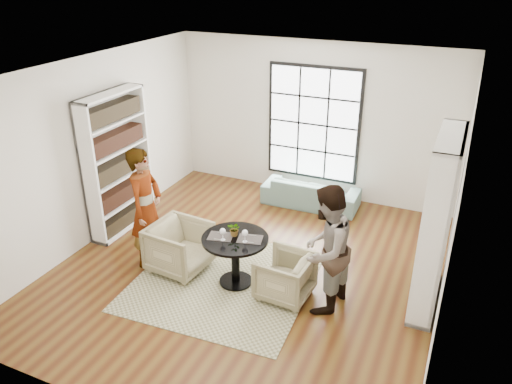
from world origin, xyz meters
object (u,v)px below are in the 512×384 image
at_px(armchair_right, 285,276).
at_px(person_left, 146,208).
at_px(wine_glass_right, 245,233).
at_px(pedestal_table, 235,250).
at_px(sofa, 311,192).
at_px(person_right, 325,250).
at_px(wine_glass_left, 223,232).
at_px(flower_centerpiece, 235,229).
at_px(armchair_left, 180,247).

distance_m(armchair_right, person_left, 2.32).
distance_m(armchair_right, wine_glass_right, 0.82).
height_order(pedestal_table, person_left, person_left).
bearing_deg(person_left, sofa, -36.54).
relative_size(pedestal_table, wine_glass_right, 4.94).
bearing_deg(person_right, wine_glass_left, -76.29).
distance_m(person_right, wine_glass_left, 1.44).
bearing_deg(wine_glass_right, flower_centerpiece, 153.48).
distance_m(pedestal_table, person_right, 1.36).
relative_size(armchair_right, person_left, 0.38).
xyz_separation_m(sofa, armchair_right, (0.57, -2.88, 0.06)).
height_order(person_left, flower_centerpiece, person_left).
relative_size(armchair_right, flower_centerpiece, 3.44).
xyz_separation_m(wine_glass_left, flower_centerpiece, (0.10, 0.18, -0.03)).
bearing_deg(wine_glass_left, person_right, 5.01).
height_order(pedestal_table, wine_glass_left, wine_glass_left).
bearing_deg(armchair_right, person_right, 94.05).
xyz_separation_m(person_left, wine_glass_left, (1.35, -0.11, -0.04)).
bearing_deg(sofa, pedestal_table, 85.15).
bearing_deg(sofa, wine_glass_right, 88.71).
relative_size(person_left, wine_glass_right, 9.73).
distance_m(pedestal_table, armchair_right, 0.79).
relative_size(armchair_left, person_left, 0.44).
bearing_deg(person_right, sofa, -150.05).
relative_size(pedestal_table, wine_glass_left, 5.03).
distance_m(armchair_left, wine_glass_right, 1.22).
xyz_separation_m(pedestal_table, person_right, (1.31, -0.01, 0.34)).
relative_size(sofa, armchair_right, 2.52).
xyz_separation_m(person_right, flower_centerpiece, (-1.34, 0.06, -0.03)).
bearing_deg(person_right, person_left, -81.05).
bearing_deg(flower_centerpiece, person_right, -2.39).
bearing_deg(armchair_left, person_left, 95.10).
bearing_deg(flower_centerpiece, wine_glass_left, -117.90).
xyz_separation_m(wine_glass_left, wine_glass_right, (0.30, 0.08, 0.00)).
height_order(person_left, person_right, person_left).
relative_size(wine_glass_left, wine_glass_right, 0.98).
xyz_separation_m(armchair_left, person_right, (2.24, 0.01, 0.52)).
height_order(armchair_left, person_left, person_left).
bearing_deg(person_right, pedestal_table, -81.51).
height_order(pedestal_table, armchair_left, pedestal_table).
distance_m(pedestal_table, flower_centerpiece, 0.32).
distance_m(armchair_left, person_left, 0.78).
distance_m(person_left, person_right, 2.79).
relative_size(sofa, armchair_left, 2.18).
xyz_separation_m(sofa, person_right, (1.12, -2.88, 0.63)).
bearing_deg(flower_centerpiece, wine_glass_right, -26.52).
distance_m(person_left, wine_glass_left, 1.36).
relative_size(armchair_left, wine_glass_left, 4.40).
bearing_deg(wine_glass_right, person_right, 2.36).
bearing_deg(pedestal_table, flower_centerpiece, 118.09).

